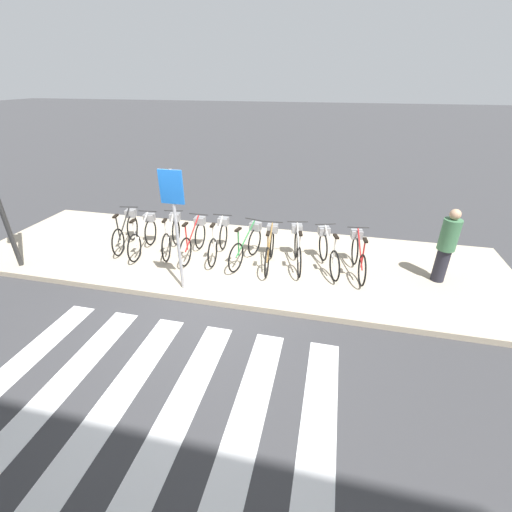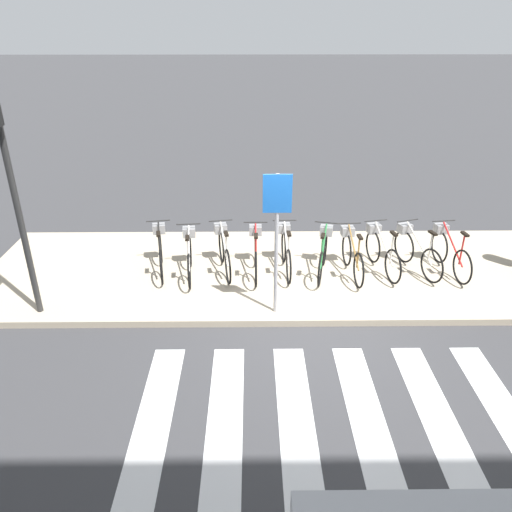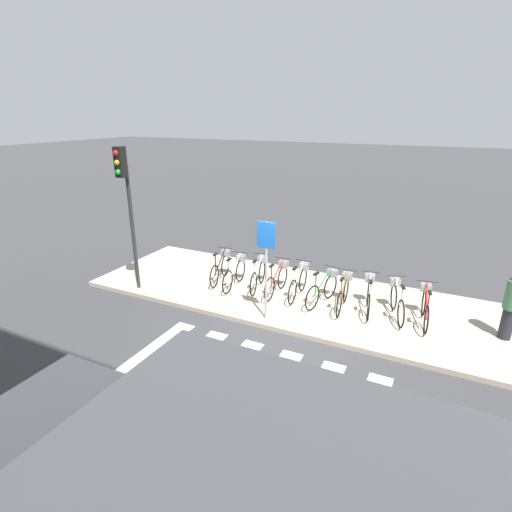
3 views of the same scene
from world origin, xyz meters
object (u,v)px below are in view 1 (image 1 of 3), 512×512
at_px(pedestrian, 447,245).
at_px(sign_post, 174,212).
at_px(parked_bicycle_3, 194,238).
at_px(parked_bicycle_8, 328,250).
at_px(parked_bicycle_1, 144,234).
at_px(parked_bicycle_0, 126,229).
at_px(parked_bicycle_4, 219,239).
at_px(parked_bicycle_7, 298,247).
at_px(parked_bicycle_6, 270,247).
at_px(parked_bicycle_9, 358,253).
at_px(parked_bicycle_2, 172,234).
at_px(parked_bicycle_5, 248,244).

relative_size(pedestrian, sign_post, 0.65).
relative_size(parked_bicycle_3, parked_bicycle_8, 1.04).
xyz_separation_m(parked_bicycle_1, parked_bicycle_3, (1.25, 0.08, 0.00)).
height_order(parked_bicycle_0, parked_bicycle_3, same).
relative_size(parked_bicycle_4, parked_bicycle_7, 1.01).
distance_m(parked_bicycle_6, parked_bicycle_9, 1.89).
bearing_deg(parked_bicycle_2, parked_bicycle_6, -3.96).
bearing_deg(parked_bicycle_4, parked_bicycle_8, -0.43).
relative_size(parked_bicycle_7, sign_post, 0.64).
bearing_deg(parked_bicycle_0, sign_post, -35.86).
distance_m(pedestrian, sign_post, 5.31).
relative_size(parked_bicycle_3, parked_bicycle_5, 1.02).
height_order(parked_bicycle_0, sign_post, sign_post).
distance_m(parked_bicycle_5, parked_bicycle_8, 1.78).
bearing_deg(parked_bicycle_3, parked_bicycle_2, 170.84).
height_order(parked_bicycle_3, parked_bicycle_9, same).
height_order(parked_bicycle_2, parked_bicycle_8, same).
bearing_deg(parked_bicycle_6, parked_bicycle_8, 6.56).
xyz_separation_m(parked_bicycle_6, parked_bicycle_8, (1.25, 0.14, 0.00)).
xyz_separation_m(parked_bicycle_2, parked_bicycle_4, (1.19, -0.01, 0.00)).
bearing_deg(parked_bicycle_2, parked_bicycle_4, -0.28).
bearing_deg(parked_bicycle_3, parked_bicycle_6, -2.19).
relative_size(parked_bicycle_0, parked_bicycle_6, 0.99).
bearing_deg(parked_bicycle_8, parked_bicycle_0, 179.70).
bearing_deg(parked_bicycle_6, parked_bicycle_2, 176.04).
height_order(parked_bicycle_3, parked_bicycle_8, same).
xyz_separation_m(parked_bicycle_2, parked_bicycle_6, (2.43, -0.17, 0.00)).
bearing_deg(parked_bicycle_1, parked_bicycle_2, 15.49).
height_order(parked_bicycle_5, sign_post, sign_post).
relative_size(parked_bicycle_6, parked_bicycle_9, 1.01).
relative_size(parked_bicycle_2, parked_bicycle_3, 0.99).
bearing_deg(parked_bicycle_4, parked_bicycle_9, -1.02).
bearing_deg(sign_post, parked_bicycle_8, 28.90).
xyz_separation_m(parked_bicycle_7, sign_post, (-2.10, -1.52, 1.19)).
height_order(parked_bicycle_1, parked_bicycle_6, same).
bearing_deg(parked_bicycle_6, sign_post, -137.54).
bearing_deg(parked_bicycle_3, parked_bicycle_5, -0.98).
xyz_separation_m(parked_bicycle_1, parked_bicycle_8, (4.32, 0.15, 0.00)).
relative_size(parked_bicycle_4, parked_bicycle_9, 1.01).
relative_size(parked_bicycle_1, parked_bicycle_3, 1.00).
xyz_separation_m(parked_bicycle_4, sign_post, (-0.27, -1.54, 1.19)).
height_order(parked_bicycle_1, sign_post, sign_post).
xyz_separation_m(parked_bicycle_5, parked_bicycle_9, (2.41, 0.06, 0.00)).
height_order(parked_bicycle_0, pedestrian, pedestrian).
height_order(parked_bicycle_1, parked_bicycle_8, same).
bearing_deg(parked_bicycle_6, parked_bicycle_7, 13.25).
xyz_separation_m(parked_bicycle_8, sign_post, (-2.76, -1.52, 1.19)).
bearing_deg(parked_bicycle_3, sign_post, -77.85).
height_order(parked_bicycle_6, sign_post, sign_post).
relative_size(parked_bicycle_6, pedestrian, 1.00).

